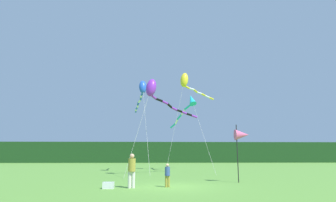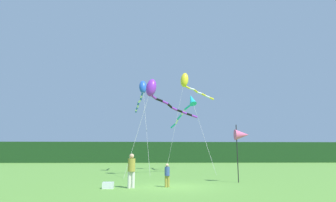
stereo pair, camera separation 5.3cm
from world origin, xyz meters
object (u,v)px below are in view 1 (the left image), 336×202
person_child (167,174)px  kite_blue (142,91)px  kite_purple (156,92)px  person_adult (132,169)px  kite_cyan (188,105)px  cooler_box (108,185)px  banner_flag_pole (242,135)px  kite_yellow (186,82)px

person_child → kite_blue: size_ratio=0.14×
kite_purple → person_adult: bearing=-98.1°
kite_cyan → kite_purple: 7.13m
cooler_box → person_adult: bearing=8.2°
banner_flag_pole → cooler_box: bearing=-160.2°
kite_blue → kite_cyan: bearing=17.9°
kite_yellow → kite_blue: (-4.86, -2.43, -1.62)m
banner_flag_pole → kite_purple: size_ratio=0.45×
kite_cyan → person_child: bearing=-101.2°
person_child → banner_flag_pole: (4.93, 2.34, 2.26)m
cooler_box → banner_flag_pole: size_ratio=0.16×
banner_flag_pole → kite_blue: bearing=124.8°
person_child → cooler_box: bearing=-170.0°
banner_flag_pole → kite_yellow: (-2.22, 12.64, 6.85)m
person_child → banner_flag_pole: banner_flag_pole is taller
kite_blue → kite_cyan: (4.96, 1.60, -1.16)m
person_adult → cooler_box: bearing=-171.8°
cooler_box → kite_blue: (0.93, 13.09, 8.02)m
kite_purple → person_child: bearing=-84.8°
kite_yellow → kite_cyan: (0.09, -0.82, -2.78)m
kite_blue → cooler_box: bearing=-94.0°
cooler_box → kite_yellow: bearing=69.5°
banner_flag_pole → kite_purple: (-5.66, 5.62, 4.12)m
kite_blue → kite_cyan: kite_blue is taller
cooler_box → kite_yellow: 19.17m
kite_yellow → kite_purple: (-3.43, -7.02, -2.73)m
person_child → banner_flag_pole: size_ratio=0.34×
person_adult → kite_purple: kite_purple is taller
person_adult → kite_yellow: (4.62, 15.35, 8.81)m
kite_blue → kite_purple: (1.43, -4.59, -1.11)m
kite_yellow → person_child: bearing=-100.2°
cooler_box → person_child: bearing=10.0°
cooler_box → kite_yellow: kite_yellow is taller
kite_cyan → kite_yellow: bearing=96.5°
person_child → kite_cyan: kite_cyan is taller
person_child → kite_yellow: bearing=79.8°
banner_flag_pole → kite_yellow: bearing=100.0°
banner_flag_pole → person_adult: bearing=-158.3°
person_child → kite_purple: 10.23m
kite_blue → kite_purple: 4.93m
person_child → kite_blue: (-2.16, 12.55, 7.49)m
person_adult → kite_purple: bearing=81.9°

